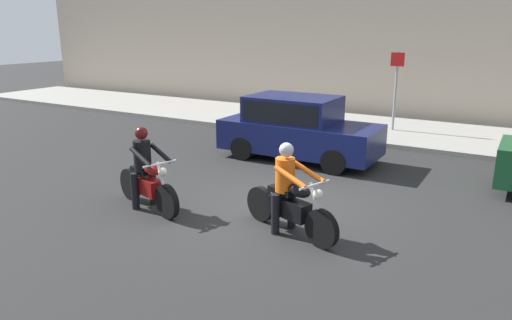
{
  "coord_description": "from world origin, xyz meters",
  "views": [
    {
      "loc": [
        4.13,
        -8.02,
        3.49
      ],
      "look_at": [
        -0.28,
        -0.48,
        1.04
      ],
      "focal_mm": 33.28,
      "sensor_mm": 36.0,
      "label": 1
    }
  ],
  "objects_px": {
    "motorcycle_with_rider_orange_stripe": "(289,197)",
    "street_sign_post": "(396,83)",
    "motorcycle_with_rider_black_leather": "(146,176)",
    "parked_sedan_navy": "(297,128)"
  },
  "relations": [
    {
      "from": "motorcycle_with_rider_orange_stripe",
      "to": "parked_sedan_navy",
      "type": "bearing_deg",
      "value": 114.02
    },
    {
      "from": "motorcycle_with_rider_black_leather",
      "to": "motorcycle_with_rider_orange_stripe",
      "type": "bearing_deg",
      "value": 6.84
    },
    {
      "from": "motorcycle_with_rider_black_leather",
      "to": "parked_sedan_navy",
      "type": "bearing_deg",
      "value": 78.42
    },
    {
      "from": "motorcycle_with_rider_orange_stripe",
      "to": "street_sign_post",
      "type": "height_order",
      "value": "street_sign_post"
    },
    {
      "from": "parked_sedan_navy",
      "to": "motorcycle_with_rider_black_leather",
      "type": "bearing_deg",
      "value": -101.58
    },
    {
      "from": "motorcycle_with_rider_black_leather",
      "to": "street_sign_post",
      "type": "height_order",
      "value": "street_sign_post"
    },
    {
      "from": "motorcycle_with_rider_black_leather",
      "to": "parked_sedan_navy",
      "type": "height_order",
      "value": "parked_sedan_navy"
    },
    {
      "from": "motorcycle_with_rider_black_leather",
      "to": "street_sign_post",
      "type": "bearing_deg",
      "value": 75.58
    },
    {
      "from": "motorcycle_with_rider_orange_stripe",
      "to": "motorcycle_with_rider_black_leather",
      "type": "relative_size",
      "value": 1.03
    },
    {
      "from": "motorcycle_with_rider_black_leather",
      "to": "parked_sedan_navy",
      "type": "xyz_separation_m",
      "value": [
        0.98,
        4.79,
        0.21
      ]
    }
  ]
}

